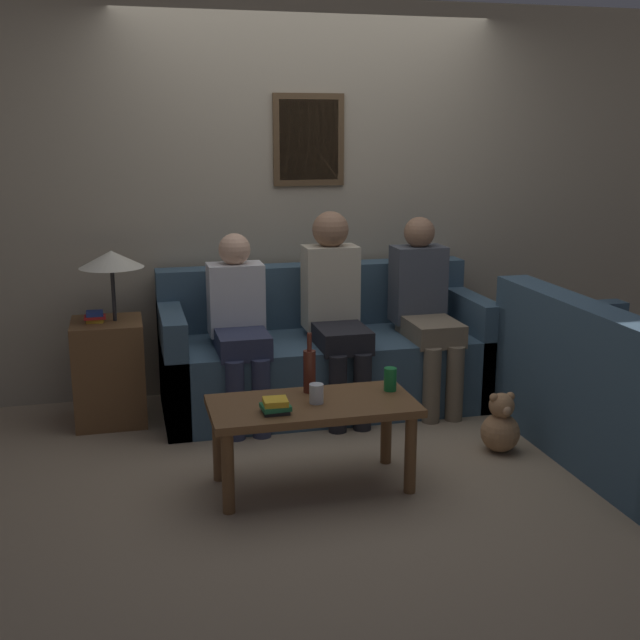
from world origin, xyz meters
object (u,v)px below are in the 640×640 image
at_px(person_middle, 335,305).
at_px(teddy_bear, 501,426).
at_px(couch_main, 324,357).
at_px(coffee_table, 313,415).
at_px(wine_bottle, 309,370).
at_px(person_left, 239,320).
at_px(couch_side, 623,402).
at_px(person_right, 425,305).
at_px(drinking_glass, 316,394).

xyz_separation_m(person_middle, teddy_bear, (0.73, -0.86, -0.55)).
bearing_deg(couch_main, coffee_table, -106.80).
xyz_separation_m(wine_bottle, person_left, (-0.23, 0.87, 0.07)).
xyz_separation_m(couch_side, person_left, (-1.96, 1.08, 0.32)).
distance_m(coffee_table, person_left, 1.08).
bearing_deg(couch_side, person_middle, 50.99).
bearing_deg(wine_bottle, couch_side, -6.73).
height_order(couch_side, wine_bottle, couch_side).
bearing_deg(person_middle, teddy_bear, -49.51).
distance_m(couch_main, wine_bottle, 1.13).
bearing_deg(person_middle, person_left, -178.64).
bearing_deg(teddy_bear, person_left, 147.80).
bearing_deg(person_right, drinking_glass, -132.51).
relative_size(person_left, person_middle, 0.91).
relative_size(couch_main, teddy_bear, 6.06).
height_order(couch_side, teddy_bear, couch_side).
distance_m(wine_bottle, person_middle, 0.97).
height_order(couch_main, wine_bottle, couch_main).
xyz_separation_m(couch_main, person_left, (-0.58, -0.17, 0.32)).
bearing_deg(person_right, wine_bottle, -137.36).
bearing_deg(teddy_bear, person_right, 98.54).
distance_m(couch_side, person_middle, 1.77).
distance_m(person_middle, person_right, 0.60).
relative_size(coffee_table, person_left, 0.89).
xyz_separation_m(couch_side, person_middle, (-1.35, 1.09, 0.38)).
xyz_separation_m(person_left, person_middle, (0.61, 0.01, 0.06)).
bearing_deg(person_right, person_left, -178.68).
distance_m(couch_side, drinking_glass, 1.74).
height_order(couch_main, coffee_table, couch_main).
bearing_deg(coffee_table, couch_main, 73.20).
bearing_deg(person_middle, wine_bottle, -112.89).
xyz_separation_m(couch_side, drinking_glass, (-1.73, 0.03, 0.18)).
height_order(drinking_glass, person_left, person_left).
bearing_deg(coffee_table, drinking_glass, -41.54).
height_order(wine_bottle, person_middle, person_middle).
bearing_deg(person_left, couch_side, -28.82).
relative_size(wine_bottle, person_right, 0.26).
bearing_deg(coffee_table, wine_bottle, 82.25).
xyz_separation_m(couch_side, coffee_table, (-1.74, 0.05, 0.06)).
bearing_deg(couch_main, teddy_bear, -53.06).
height_order(coffee_table, person_middle, person_middle).
xyz_separation_m(coffee_table, person_middle, (0.40, 1.04, 0.32)).
bearing_deg(person_middle, person_right, 1.28).
height_order(person_left, person_middle, person_middle).
relative_size(person_left, teddy_bear, 3.34).
relative_size(couch_main, person_left, 1.81).
bearing_deg(drinking_glass, person_middle, 70.28).
bearing_deg(couch_main, person_middle, -78.57).
xyz_separation_m(couch_side, person_right, (-0.74, 1.10, 0.35)).
height_order(wine_bottle, drinking_glass, wine_bottle).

